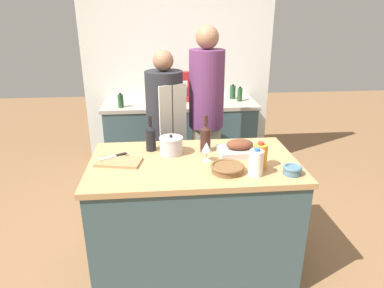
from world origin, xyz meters
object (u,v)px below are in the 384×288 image
(cutting_board, at_px, (119,162))
(milk_jug, at_px, (256,163))
(wine_bottle_green, at_px, (205,137))
(condiment_bottle_tall, at_px, (233,92))
(wicker_basket, at_px, (227,168))
(person_cook_aproned, at_px, (165,127))
(wine_glass_left, at_px, (207,148))
(condiment_bottle_extra, at_px, (240,94))
(stock_pot, at_px, (171,146))
(mixing_bowl, at_px, (292,170))
(wine_bottle_dark, at_px, (151,137))
(juice_jug, at_px, (260,156))
(knife_chef, at_px, (114,156))
(stand_mixer, at_px, (185,89))
(person_cook_guest, at_px, (206,112))
(roasting_pan, at_px, (239,148))
(condiment_bottle_short, at_px, (121,101))

(cutting_board, xyz_separation_m, milk_jug, (0.91, -0.28, 0.08))
(wine_bottle_green, xyz_separation_m, condiment_bottle_tall, (0.53, 1.56, -0.01))
(wicker_basket, distance_m, person_cook_aproned, 1.14)
(wine_glass_left, distance_m, condiment_bottle_extra, 1.71)
(stock_pot, bearing_deg, mixing_bowl, -28.48)
(wicker_basket, bearing_deg, wine_bottle_dark, 139.84)
(juice_jug, xyz_separation_m, wine_bottle_green, (-0.33, 0.33, 0.03))
(knife_chef, height_order, stand_mixer, stand_mixer)
(stock_pot, bearing_deg, person_cook_aproned, 92.50)
(juice_jug, relative_size, milk_jug, 0.99)
(stock_pot, height_order, person_cook_guest, person_cook_guest)
(wicker_basket, xyz_separation_m, cutting_board, (-0.74, 0.21, -0.02))
(roasting_pan, distance_m, condiment_bottle_extra, 1.54)
(mixing_bowl, height_order, juice_jug, juice_jug)
(mixing_bowl, distance_m, milk_jug, 0.25)
(cutting_board, relative_size, stock_pot, 1.91)
(cutting_board, distance_m, condiment_bottle_extra, 2.01)
(mixing_bowl, distance_m, juice_jug, 0.23)
(stand_mixer, distance_m, condiment_bottle_tall, 0.59)
(milk_jug, relative_size, wine_bottle_dark, 0.69)
(stock_pot, xyz_separation_m, wine_bottle_green, (0.26, 0.02, 0.05))
(cutting_board, height_order, person_cook_aproned, person_cook_aproned)
(wine_bottle_dark, bearing_deg, knife_chef, -151.74)
(cutting_board, height_order, mixing_bowl, mixing_bowl)
(wicker_basket, xyz_separation_m, wine_bottle_green, (-0.10, 0.37, 0.08))
(mixing_bowl, height_order, stand_mixer, stand_mixer)
(roasting_pan, height_order, stock_pot, stock_pot)
(wine_bottle_green, distance_m, condiment_bottle_tall, 1.65)
(wine_bottle_green, distance_m, wine_glass_left, 0.18)
(stand_mixer, bearing_deg, condiment_bottle_tall, 6.24)
(wicker_basket, bearing_deg, person_cook_guest, 89.83)
(condiment_bottle_extra, bearing_deg, person_cook_aproned, -140.11)
(condiment_bottle_short, xyz_separation_m, person_cook_aproned, (0.47, -0.58, -0.12))
(knife_chef, distance_m, condiment_bottle_short, 1.36)
(wine_bottle_green, relative_size, person_cook_guest, 0.16)
(cutting_board, distance_m, juice_jug, 0.99)
(wine_bottle_green, xyz_separation_m, knife_chef, (-0.68, -0.08, -0.09))
(stand_mixer, distance_m, person_cook_guest, 0.78)
(wine_bottle_green, height_order, stand_mixer, stand_mixer)
(mixing_bowl, distance_m, knife_chef, 1.25)
(wine_glass_left, xyz_separation_m, person_cook_guest, (0.12, 0.91, 0.00))
(roasting_pan, xyz_separation_m, condiment_bottle_tall, (0.28, 1.64, 0.06))
(roasting_pan, bearing_deg, condiment_bottle_extra, 77.28)
(roasting_pan, height_order, mixing_bowl, roasting_pan)
(milk_jug, xyz_separation_m, knife_chef, (-0.96, 0.35, -0.07))
(wine_glass_left, relative_size, stand_mixer, 0.41)
(knife_chef, xyz_separation_m, condiment_bottle_short, (-0.08, 1.36, 0.08))
(knife_chef, relative_size, condiment_bottle_extra, 1.17)
(cutting_board, bearing_deg, person_cook_aproned, 67.94)
(stock_pot, distance_m, milk_jug, 0.68)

